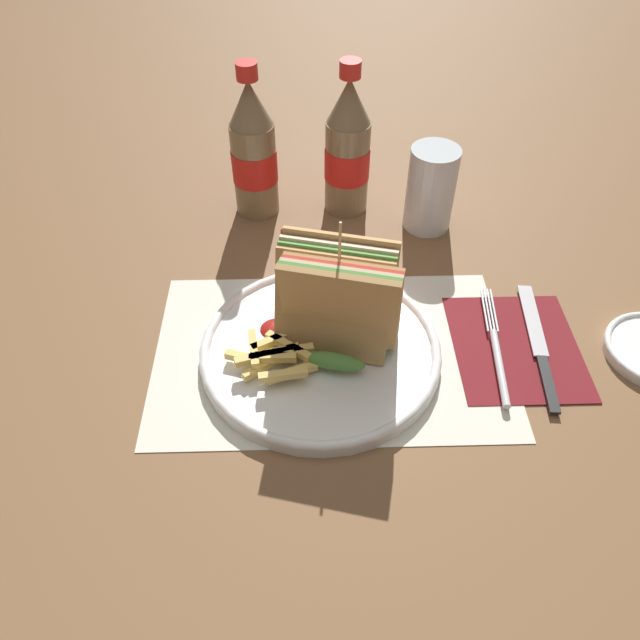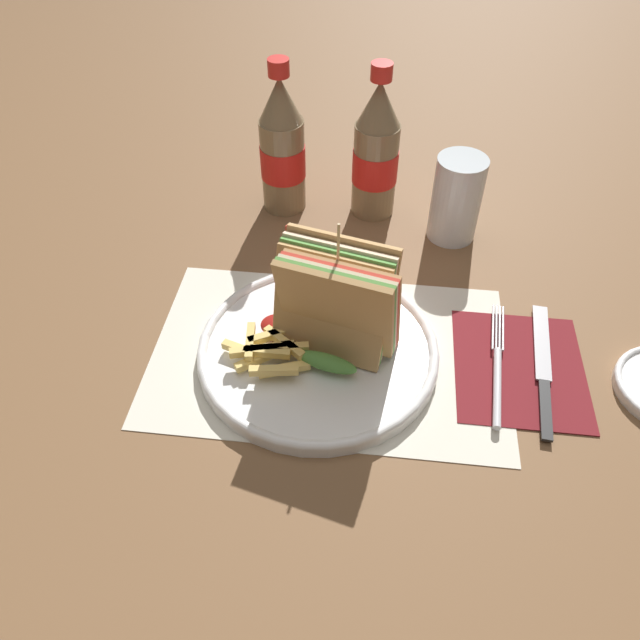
{
  "view_description": "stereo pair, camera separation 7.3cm",
  "coord_description": "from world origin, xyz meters",
  "px_view_note": "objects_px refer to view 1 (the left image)",
  "views": [
    {
      "loc": [
        0.01,
        -0.52,
        0.56
      ],
      "look_at": [
        0.02,
        -0.01,
        0.04
      ],
      "focal_mm": 35.0,
      "sensor_mm": 36.0,
      "label": 1
    },
    {
      "loc": [
        0.08,
        -0.51,
        0.56
      ],
      "look_at": [
        0.02,
        -0.01,
        0.04
      ],
      "focal_mm": 35.0,
      "sensor_mm": 36.0,
      "label": 2
    }
  ],
  "objects_px": {
    "coke_bottle_near": "(254,152)",
    "club_sandwich": "(338,302)",
    "plate_main": "(320,350)",
    "glass_near": "(431,189)",
    "fork": "(497,355)",
    "knife": "(539,345)",
    "coke_bottle_far": "(348,150)"
  },
  "relations": [
    {
      "from": "coke_bottle_near",
      "to": "club_sandwich",
      "type": "bearing_deg",
      "value": -70.06
    },
    {
      "from": "plate_main",
      "to": "glass_near",
      "type": "bearing_deg",
      "value": 57.47
    },
    {
      "from": "plate_main",
      "to": "glass_near",
      "type": "relative_size",
      "value": 2.3
    },
    {
      "from": "fork",
      "to": "club_sandwich",
      "type": "bearing_deg",
      "value": 179.29
    },
    {
      "from": "glass_near",
      "to": "knife",
      "type": "bearing_deg",
      "value": -68.7
    },
    {
      "from": "plate_main",
      "to": "glass_near",
      "type": "distance_m",
      "value": 0.31
    },
    {
      "from": "club_sandwich",
      "to": "fork",
      "type": "height_order",
      "value": "club_sandwich"
    },
    {
      "from": "plate_main",
      "to": "coke_bottle_far",
      "type": "bearing_deg",
      "value": 81.23
    },
    {
      "from": "coke_bottle_far",
      "to": "glass_near",
      "type": "bearing_deg",
      "value": -22.56
    },
    {
      "from": "glass_near",
      "to": "coke_bottle_far",
      "type": "bearing_deg",
      "value": 157.44
    },
    {
      "from": "coke_bottle_far",
      "to": "glass_near",
      "type": "xyz_separation_m",
      "value": [
        0.12,
        -0.05,
        -0.04
      ]
    },
    {
      "from": "coke_bottle_far",
      "to": "fork",
      "type": "bearing_deg",
      "value": -63.05
    },
    {
      "from": "fork",
      "to": "coke_bottle_near",
      "type": "height_order",
      "value": "coke_bottle_near"
    },
    {
      "from": "club_sandwich",
      "to": "coke_bottle_near",
      "type": "bearing_deg",
      "value": 109.94
    },
    {
      "from": "club_sandwich",
      "to": "coke_bottle_far",
      "type": "xyz_separation_m",
      "value": [
        0.03,
        0.3,
        0.02
      ]
    },
    {
      "from": "club_sandwich",
      "to": "glass_near",
      "type": "height_order",
      "value": "club_sandwich"
    },
    {
      "from": "plate_main",
      "to": "club_sandwich",
      "type": "bearing_deg",
      "value": 22.09
    },
    {
      "from": "plate_main",
      "to": "fork",
      "type": "height_order",
      "value": "plate_main"
    },
    {
      "from": "knife",
      "to": "plate_main",
      "type": "bearing_deg",
      "value": -173.83
    },
    {
      "from": "club_sandwich",
      "to": "fork",
      "type": "distance_m",
      "value": 0.2
    },
    {
      "from": "plate_main",
      "to": "glass_near",
      "type": "xyz_separation_m",
      "value": [
        0.16,
        0.26,
        0.05
      ]
    },
    {
      "from": "fork",
      "to": "knife",
      "type": "distance_m",
      "value": 0.06
    },
    {
      "from": "coke_bottle_far",
      "to": "glass_near",
      "type": "height_order",
      "value": "coke_bottle_far"
    },
    {
      "from": "plate_main",
      "to": "fork",
      "type": "xyz_separation_m",
      "value": [
        0.21,
        -0.01,
        -0.0
      ]
    },
    {
      "from": "coke_bottle_near",
      "to": "glass_near",
      "type": "relative_size",
      "value": 1.83
    },
    {
      "from": "plate_main",
      "to": "coke_bottle_near",
      "type": "height_order",
      "value": "coke_bottle_near"
    },
    {
      "from": "coke_bottle_near",
      "to": "coke_bottle_far",
      "type": "bearing_deg",
      "value": 1.22
    },
    {
      "from": "plate_main",
      "to": "knife",
      "type": "xyz_separation_m",
      "value": [
        0.26,
        0.0,
        -0.0
      ]
    },
    {
      "from": "coke_bottle_far",
      "to": "club_sandwich",
      "type": "bearing_deg",
      "value": -95.26
    },
    {
      "from": "plate_main",
      "to": "fork",
      "type": "bearing_deg",
      "value": -3.23
    },
    {
      "from": "club_sandwich",
      "to": "knife",
      "type": "xyz_separation_m",
      "value": [
        0.24,
        -0.0,
        -0.07
      ]
    },
    {
      "from": "fork",
      "to": "glass_near",
      "type": "height_order",
      "value": "glass_near"
    }
  ]
}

